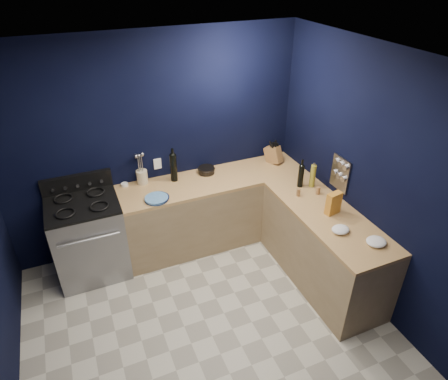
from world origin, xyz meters
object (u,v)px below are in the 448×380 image
utensil_crock (142,177)px  knife_block (273,155)px  plate_stack (157,199)px  crouton_bag (333,203)px  gas_range (89,239)px

utensil_crock → knife_block: 1.68m
plate_stack → crouton_bag: 1.90m
gas_range → utensil_crock: size_ratio=5.62×
gas_range → plate_stack: 0.92m
gas_range → plate_stack: plate_stack is taller
plate_stack → utensil_crock: 0.43m
plate_stack → utensil_crock: utensil_crock is taller
gas_range → crouton_bag: bearing=-25.2°
plate_stack → utensil_crock: bearing=97.6°
crouton_bag → gas_range: bearing=143.9°
gas_range → crouton_bag: (2.41, -1.13, 0.56)m
plate_stack → gas_range: bearing=167.5°
gas_range → utensil_crock: 0.92m
gas_range → crouton_bag: size_ratio=3.82×
utensil_crock → crouton_bag: crouton_bag is taller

